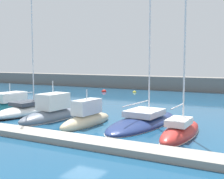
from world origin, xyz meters
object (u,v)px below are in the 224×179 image
at_px(sailboat_navy_fifth, 143,121).
at_px(sailboat_red_sixth, 180,131).
at_px(mooring_buoy_yellow, 134,92).
at_px(motorboat_teal_nearest, 6,107).
at_px(mooring_buoy_red, 104,92).
at_px(motorboat_sand_fourth, 87,118).
at_px(motorboat_slate_third, 52,113).
at_px(sailboat_white_second, 28,110).

bearing_deg(sailboat_navy_fifth, sailboat_red_sixth, -118.79).
distance_m(sailboat_red_sixth, mooring_buoy_yellow, 29.25).
bearing_deg(motorboat_teal_nearest, mooring_buoy_red, 1.63).
xyz_separation_m(motorboat_teal_nearest, mooring_buoy_yellow, (4.58, 23.32, -0.41)).
bearing_deg(sailboat_navy_fifth, motorboat_sand_fourth, 125.96).
xyz_separation_m(motorboat_sand_fourth, sailboat_navy_fifth, (4.00, 2.49, -0.33)).
distance_m(motorboat_teal_nearest, sailboat_red_sixth, 19.34).
bearing_deg(mooring_buoy_red, sailboat_navy_fifth, -53.30).
relative_size(motorboat_slate_third, mooring_buoy_red, 9.17).
height_order(motorboat_slate_third, sailboat_red_sixth, sailboat_red_sixth).
xyz_separation_m(motorboat_teal_nearest, motorboat_slate_third, (7.32, -1.43, 0.19)).
distance_m(sailboat_white_second, motorboat_slate_third, 3.82).
height_order(motorboat_slate_third, mooring_buoy_red, motorboat_slate_third).
relative_size(sailboat_white_second, sailboat_navy_fifth, 1.06).
distance_m(motorboat_sand_fourth, mooring_buoy_red, 26.53).
relative_size(motorboat_sand_fourth, sailboat_red_sixth, 0.54).
distance_m(motorboat_teal_nearest, motorboat_sand_fourth, 11.62).
bearing_deg(sailboat_navy_fifth, mooring_buoy_red, 40.79).
relative_size(sailboat_white_second, motorboat_slate_third, 2.48).
bearing_deg(motorboat_slate_third, sailboat_white_second, 81.37).
relative_size(motorboat_sand_fourth, sailboat_navy_fifth, 0.36).
height_order(motorboat_teal_nearest, motorboat_sand_fourth, motorboat_sand_fourth).
bearing_deg(mooring_buoy_red, mooring_buoy_yellow, 17.98).
relative_size(motorboat_sand_fourth, mooring_buoy_yellow, 10.63).
bearing_deg(motorboat_sand_fourth, mooring_buoy_yellow, 18.69).
bearing_deg(motorboat_teal_nearest, sailboat_navy_fifth, -87.71).
height_order(motorboat_slate_third, mooring_buoy_yellow, motorboat_slate_third).
bearing_deg(mooring_buoy_yellow, sailboat_white_second, -92.34).
relative_size(motorboat_teal_nearest, sailboat_red_sixth, 0.85).
xyz_separation_m(motorboat_sand_fourth, mooring_buoy_yellow, (-6.87, 25.35, -0.57)).
relative_size(motorboat_slate_third, sailboat_red_sixth, 0.64).
distance_m(sailboat_white_second, sailboat_red_sixth, 15.70).
bearing_deg(sailboat_red_sixth, mooring_buoy_yellow, 31.02).
bearing_deg(mooring_buoy_red, sailboat_white_second, -79.85).
height_order(motorboat_teal_nearest, mooring_buoy_yellow, motorboat_teal_nearest).
bearing_deg(sailboat_navy_fifth, motorboat_teal_nearest, 95.79).
bearing_deg(motorboat_sand_fourth, sailboat_red_sixth, -86.23).
xyz_separation_m(sailboat_red_sixth, mooring_buoy_red, (-19.63, 23.70, -0.35)).
xyz_separation_m(sailboat_white_second, motorboat_sand_fourth, (7.85, -1.44, 0.14)).
height_order(motorboat_teal_nearest, sailboat_navy_fifth, sailboat_navy_fifth).
bearing_deg(sailboat_white_second, motorboat_teal_nearest, 83.70).
distance_m(motorboat_teal_nearest, mooring_buoy_yellow, 23.76).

